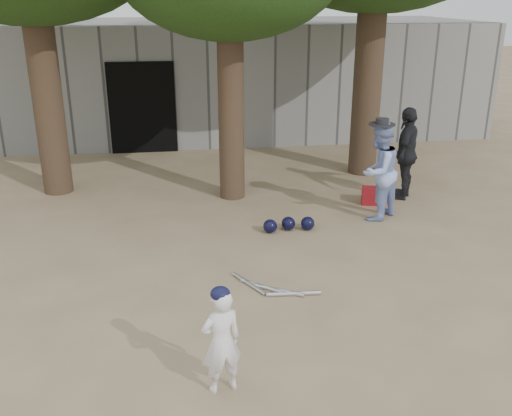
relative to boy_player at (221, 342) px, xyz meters
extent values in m
plane|color=#937C5E|center=(0.11, 1.54, -0.56)|extent=(70.00, 70.00, 0.00)
imported|color=white|center=(0.00, 0.00, 0.00)|extent=(0.46, 0.37, 1.11)
imported|color=#96ACE8|center=(3.07, 4.26, 0.29)|extent=(1.05, 1.02, 1.70)
imported|color=black|center=(3.97, 5.22, 0.32)|extent=(0.94, 1.09, 1.76)
cube|color=maroon|center=(3.28, 4.96, -0.41)|extent=(0.49, 0.43, 0.30)
cube|color=gray|center=(0.11, 9.54, 0.94)|extent=(16.00, 0.35, 3.00)
cube|color=black|center=(-1.09, 9.34, 0.54)|extent=(1.60, 0.08, 2.20)
cube|color=slate|center=(0.11, 12.04, 0.94)|extent=(16.00, 5.00, 3.00)
sphere|color=black|center=(1.13, 3.86, -0.44)|extent=(0.23, 0.23, 0.23)
sphere|color=black|center=(1.45, 3.93, -0.44)|extent=(0.23, 0.23, 0.23)
sphere|color=black|center=(1.77, 3.89, -0.44)|extent=(0.23, 0.23, 0.23)
cylinder|color=silver|center=(0.55, 2.11, -0.53)|extent=(0.40, 0.66, 0.06)
cylinder|color=silver|center=(0.73, 1.99, -0.53)|extent=(0.58, 0.52, 0.06)
cylinder|color=silver|center=(0.91, 1.87, -0.53)|extent=(0.65, 0.42, 0.06)
cylinder|color=silver|center=(1.09, 1.75, -0.53)|extent=(0.72, 0.10, 0.06)
cylinder|color=brown|center=(-2.69, 6.54, 2.19)|extent=(0.56, 0.56, 5.50)
cylinder|color=brown|center=(0.71, 5.74, 1.94)|extent=(0.48, 0.48, 5.00)
cylinder|color=brown|center=(3.71, 6.94, 2.34)|extent=(0.60, 0.60, 5.80)
camera|label=1|loc=(-0.34, -4.69, 3.15)|focal=40.00mm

